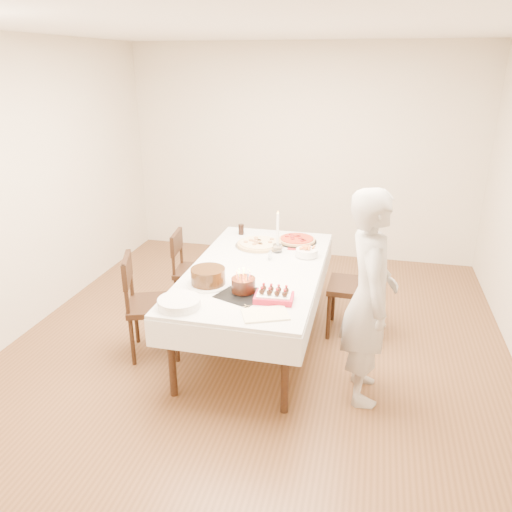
% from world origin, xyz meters
% --- Properties ---
extents(floor, '(5.00, 5.00, 0.00)m').
position_xyz_m(floor, '(0.00, 0.00, 0.00)').
color(floor, '#54341D').
rests_on(floor, ground).
extents(wall_back, '(4.50, 0.04, 2.70)m').
position_xyz_m(wall_back, '(0.00, 2.50, 1.35)').
color(wall_back, beige).
rests_on(wall_back, floor).
extents(wall_front, '(4.50, 0.04, 2.70)m').
position_xyz_m(wall_front, '(0.00, -2.50, 1.35)').
color(wall_front, beige).
rests_on(wall_front, floor).
extents(wall_left, '(0.04, 5.00, 2.70)m').
position_xyz_m(wall_left, '(-2.25, 0.00, 1.35)').
color(wall_left, beige).
rests_on(wall_left, floor).
extents(ceiling, '(5.00, 5.00, 0.00)m').
position_xyz_m(ceiling, '(0.00, 0.00, 2.70)').
color(ceiling, white).
rests_on(ceiling, wall_back).
extents(dining_table, '(1.90, 2.42, 0.75)m').
position_xyz_m(dining_table, '(-0.03, 0.07, 0.38)').
color(dining_table, silver).
rests_on(dining_table, floor).
extents(chair_right_savory, '(0.50, 0.50, 0.96)m').
position_xyz_m(chair_right_savory, '(0.81, 0.46, 0.48)').
color(chair_right_savory, black).
rests_on(chair_right_savory, floor).
extents(chair_left_savory, '(0.49, 0.49, 0.86)m').
position_xyz_m(chair_left_savory, '(-0.80, 0.57, 0.43)').
color(chair_left_savory, black).
rests_on(chair_left_savory, floor).
extents(chair_left_dessert, '(0.62, 0.62, 0.94)m').
position_xyz_m(chair_left_dessert, '(-0.86, -0.31, 0.47)').
color(chair_left_dessert, black).
rests_on(chair_left_dessert, floor).
extents(person, '(0.48, 0.65, 1.66)m').
position_xyz_m(person, '(0.96, -0.50, 0.83)').
color(person, '#AFA9A5').
rests_on(person, floor).
extents(pizza_white, '(0.52, 0.52, 0.04)m').
position_xyz_m(pizza_white, '(-0.13, 0.61, 0.77)').
color(pizza_white, beige).
rests_on(pizza_white, dining_table).
extents(pizza_pepperoni, '(0.42, 0.42, 0.04)m').
position_xyz_m(pizza_pepperoni, '(0.21, 0.82, 0.77)').
color(pizza_pepperoni, red).
rests_on(pizza_pepperoni, dining_table).
extents(red_placemat, '(0.27, 0.27, 0.01)m').
position_xyz_m(red_placemat, '(0.28, 0.71, 0.75)').
color(red_placemat, '#B21E1E').
rests_on(red_placemat, dining_table).
extents(pasta_bowl, '(0.22, 0.22, 0.07)m').
position_xyz_m(pasta_bowl, '(0.37, 0.44, 0.79)').
color(pasta_bowl, white).
rests_on(pasta_bowl, dining_table).
extents(taper_candle, '(0.10, 0.10, 0.41)m').
position_xyz_m(taper_candle, '(0.08, 0.49, 0.96)').
color(taper_candle, white).
rests_on(taper_candle, dining_table).
extents(shaker_pair, '(0.09, 0.09, 0.08)m').
position_xyz_m(shaker_pair, '(0.05, 0.27, 0.79)').
color(shaker_pair, white).
rests_on(shaker_pair, dining_table).
extents(cola_glass, '(0.06, 0.06, 0.11)m').
position_xyz_m(cola_glass, '(-0.40, 0.92, 0.80)').
color(cola_glass, black).
rests_on(cola_glass, dining_table).
extents(layer_cake, '(0.43, 0.43, 0.14)m').
position_xyz_m(layer_cake, '(-0.33, -0.37, 0.82)').
color(layer_cake, '#331D0C').
rests_on(layer_cake, dining_table).
extents(cake_board, '(0.43, 0.43, 0.01)m').
position_xyz_m(cake_board, '(-0.01, -0.50, 0.75)').
color(cake_board, black).
rests_on(cake_board, dining_table).
extents(birthday_cake, '(0.25, 0.25, 0.17)m').
position_xyz_m(birthday_cake, '(-0.01, -0.45, 0.85)').
color(birthday_cake, '#34170E').
rests_on(birthday_cake, dining_table).
extents(strawberry_box, '(0.30, 0.21, 0.07)m').
position_xyz_m(strawberry_box, '(0.25, -0.54, 0.79)').
color(strawberry_box, '#B6142C').
rests_on(strawberry_box, dining_table).
extents(box_lid, '(0.39, 0.33, 0.03)m').
position_xyz_m(box_lid, '(0.24, -0.79, 0.75)').
color(box_lid, beige).
rests_on(box_lid, dining_table).
extents(plate_stack, '(0.36, 0.36, 0.07)m').
position_xyz_m(plate_stack, '(-0.41, -0.80, 0.78)').
color(plate_stack, white).
rests_on(plate_stack, dining_table).
extents(china_plate, '(0.32, 0.32, 0.01)m').
position_xyz_m(china_plate, '(-0.34, -0.37, 0.75)').
color(china_plate, white).
rests_on(china_plate, dining_table).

